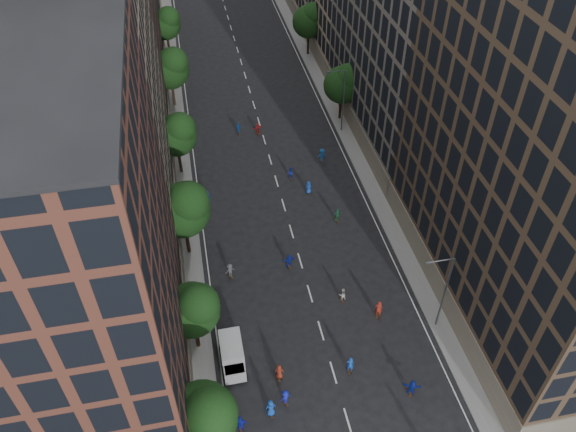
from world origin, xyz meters
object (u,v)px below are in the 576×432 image
at_px(skater_0, 271,408).
at_px(streetlamp_near, 443,289).
at_px(skater_1, 350,365).
at_px(streetlamp_far, 342,97).
at_px(cargo_van, 232,355).

bearing_deg(skater_0, streetlamp_near, -167.47).
xyz_separation_m(streetlamp_near, skater_1, (-8.97, -3.09, -4.26)).
bearing_deg(streetlamp_near, skater_0, -160.73).
bearing_deg(streetlamp_far, streetlamp_near, -90.00).
xyz_separation_m(streetlamp_near, streetlamp_far, (0.00, 33.00, 0.00)).
distance_m(streetlamp_near, skater_1, 10.40).
bearing_deg(streetlamp_near, streetlamp_far, 90.00).
distance_m(cargo_van, skater_0, 5.90).
xyz_separation_m(streetlamp_near, skater_0, (-16.33, -5.71, -4.25)).
relative_size(streetlamp_near, streetlamp_far, 1.00).
bearing_deg(skater_1, skater_0, 36.46).
distance_m(streetlamp_near, streetlamp_far, 33.00).
relative_size(streetlamp_near, cargo_van, 2.08).
height_order(streetlamp_near, cargo_van, streetlamp_near).
height_order(cargo_van, skater_1, cargo_van).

